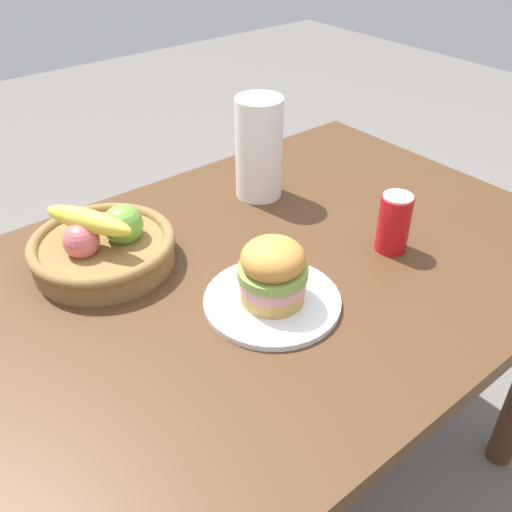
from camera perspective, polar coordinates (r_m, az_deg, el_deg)
name	(u,v)px	position (r m, az deg, el deg)	size (l,w,h in m)	color
ground_plane	(253,488)	(1.67, -0.34, -22.71)	(8.00, 8.00, 0.00)	slate
dining_table	(252,310)	(1.17, -0.46, -5.58)	(1.40, 0.90, 0.75)	#4C301C
plate	(272,301)	(1.02, 1.66, -4.61)	(0.25, 0.25, 0.01)	white
sandwich	(273,271)	(0.98, 1.73, -1.59)	(0.13, 0.13, 0.12)	tan
soda_can	(394,223)	(1.17, 13.95, 3.32)	(0.07, 0.07, 0.13)	red
fruit_basket	(103,246)	(1.14, -15.42, 1.04)	(0.29, 0.29, 0.14)	olive
paper_towel_roll	(259,148)	(1.32, 0.30, 10.97)	(0.11, 0.11, 0.24)	white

